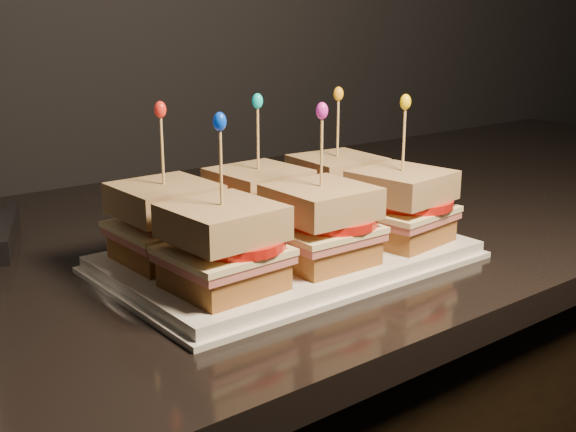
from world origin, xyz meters
TOP-DOWN VIEW (x-y plane):
  - granite_slab at (0.41, 1.65)m, footprint 2.17×0.73m
  - platter at (0.29, 1.50)m, footprint 0.37×0.23m
  - platter_rim at (0.29, 1.50)m, footprint 0.39×0.24m
  - sandwich_0_bread_bot at (0.17, 1.55)m, footprint 0.09×0.09m
  - sandwich_0_ham at (0.17, 1.55)m, footprint 0.10×0.10m
  - sandwich_0_cheese at (0.17, 1.55)m, footprint 0.10×0.10m
  - sandwich_0_tomato at (0.18, 1.54)m, footprint 0.09×0.09m
  - sandwich_0_bread_top at (0.17, 1.55)m, footprint 0.09×0.09m
  - sandwich_0_pick at (0.17, 1.55)m, footprint 0.00×0.00m
  - sandwich_0_frill at (0.17, 1.55)m, footprint 0.01×0.01m
  - sandwich_1_bread_bot at (0.29, 1.55)m, footprint 0.09×0.09m
  - sandwich_1_ham at (0.29, 1.55)m, footprint 0.10×0.10m
  - sandwich_1_cheese at (0.29, 1.55)m, footprint 0.10×0.10m
  - sandwich_1_tomato at (0.30, 1.54)m, footprint 0.09×0.09m
  - sandwich_1_bread_top at (0.29, 1.55)m, footprint 0.09×0.09m
  - sandwich_1_pick at (0.29, 1.55)m, footprint 0.00×0.00m
  - sandwich_1_frill at (0.29, 1.55)m, footprint 0.01×0.01m
  - sandwich_2_bread_bot at (0.40, 1.55)m, footprint 0.10×0.10m
  - sandwich_2_ham at (0.40, 1.55)m, footprint 0.11×0.10m
  - sandwich_2_cheese at (0.40, 1.55)m, footprint 0.11×0.11m
  - sandwich_2_tomato at (0.42, 1.54)m, footprint 0.09×0.09m
  - sandwich_2_bread_top at (0.40, 1.55)m, footprint 0.10×0.10m
  - sandwich_2_pick at (0.40, 1.55)m, footprint 0.00×0.00m
  - sandwich_2_frill at (0.40, 1.55)m, footprint 0.01×0.01m
  - sandwich_3_bread_bot at (0.17, 1.44)m, footprint 0.09×0.09m
  - sandwich_3_ham at (0.17, 1.44)m, footprint 0.10×0.10m
  - sandwich_3_cheese at (0.17, 1.44)m, footprint 0.11×0.10m
  - sandwich_3_tomato at (0.18, 1.44)m, footprint 0.09×0.09m
  - sandwich_3_bread_top at (0.17, 1.44)m, footprint 0.10×0.10m
  - sandwich_3_pick at (0.17, 1.44)m, footprint 0.00×0.00m
  - sandwich_3_frill at (0.17, 1.44)m, footprint 0.01×0.01m
  - sandwich_4_bread_bot at (0.29, 1.44)m, footprint 0.09×0.09m
  - sandwich_4_ham at (0.29, 1.44)m, footprint 0.10×0.10m
  - sandwich_4_cheese at (0.29, 1.44)m, footprint 0.10×0.10m
  - sandwich_4_tomato at (0.30, 1.44)m, footprint 0.09×0.09m
  - sandwich_4_bread_top at (0.29, 1.44)m, footprint 0.09×0.09m
  - sandwich_4_pick at (0.29, 1.44)m, footprint 0.00×0.00m
  - sandwich_4_frill at (0.29, 1.44)m, footprint 0.01×0.01m
  - sandwich_5_bread_bot at (0.40, 1.44)m, footprint 0.10×0.10m
  - sandwich_5_ham at (0.40, 1.44)m, footprint 0.11×0.11m
  - sandwich_5_cheese at (0.40, 1.44)m, footprint 0.11×0.11m
  - sandwich_5_tomato at (0.42, 1.44)m, footprint 0.09×0.09m
  - sandwich_5_bread_top at (0.40, 1.44)m, footprint 0.10×0.10m
  - sandwich_5_pick at (0.40, 1.44)m, footprint 0.00×0.00m
  - sandwich_5_frill at (0.40, 1.44)m, footprint 0.01×0.01m

SIDE VIEW (x-z plane):
  - granite_slab at x=0.41m, z-range 0.90..0.94m
  - platter_rim at x=0.29m, z-range 0.94..0.94m
  - platter at x=0.29m, z-range 0.94..0.96m
  - sandwich_0_bread_bot at x=0.17m, z-range 0.96..0.98m
  - sandwich_1_bread_bot at x=0.29m, z-range 0.96..0.98m
  - sandwich_2_bread_bot at x=0.40m, z-range 0.96..0.98m
  - sandwich_3_bread_bot at x=0.17m, z-range 0.96..0.98m
  - sandwich_4_bread_bot at x=0.29m, z-range 0.96..0.98m
  - sandwich_5_bread_bot at x=0.40m, z-range 0.96..0.98m
  - sandwich_0_ham at x=0.17m, z-range 0.98..0.99m
  - sandwich_1_ham at x=0.29m, z-range 0.98..0.99m
  - sandwich_2_ham at x=0.40m, z-range 0.98..0.99m
  - sandwich_3_ham at x=0.17m, z-range 0.98..0.99m
  - sandwich_4_ham at x=0.29m, z-range 0.98..0.99m
  - sandwich_5_ham at x=0.40m, z-range 0.98..0.99m
  - sandwich_0_cheese at x=0.17m, z-range 0.99..0.99m
  - sandwich_1_cheese at x=0.29m, z-range 0.99..0.99m
  - sandwich_2_cheese at x=0.40m, z-range 0.99..0.99m
  - sandwich_3_cheese at x=0.17m, z-range 0.99..0.99m
  - sandwich_4_cheese at x=0.29m, z-range 0.99..0.99m
  - sandwich_5_cheese at x=0.40m, z-range 0.99..0.99m
  - sandwich_0_tomato at x=0.18m, z-range 0.99..1.00m
  - sandwich_1_tomato at x=0.30m, z-range 0.99..1.00m
  - sandwich_2_tomato at x=0.42m, z-range 0.99..1.00m
  - sandwich_3_tomato at x=0.18m, z-range 0.99..1.00m
  - sandwich_4_tomato at x=0.30m, z-range 0.99..1.00m
  - sandwich_5_tomato at x=0.42m, z-range 0.99..1.00m
  - sandwich_0_bread_top at x=0.17m, z-range 1.00..1.03m
  - sandwich_1_bread_top at x=0.29m, z-range 1.00..1.03m
  - sandwich_2_bread_top at x=0.40m, z-range 1.00..1.03m
  - sandwich_3_bread_top at x=0.17m, z-range 1.00..1.03m
  - sandwich_4_bread_top at x=0.29m, z-range 1.00..1.03m
  - sandwich_5_bread_top at x=0.40m, z-range 1.00..1.03m
  - sandwich_0_pick at x=0.17m, z-range 1.02..1.11m
  - sandwich_1_pick at x=0.29m, z-range 1.02..1.11m
  - sandwich_2_pick at x=0.40m, z-range 1.02..1.11m
  - sandwich_3_pick at x=0.17m, z-range 1.02..1.11m
  - sandwich_4_pick at x=0.29m, z-range 1.02..1.11m
  - sandwich_5_pick at x=0.40m, z-range 1.02..1.11m
  - sandwich_0_frill at x=0.17m, z-range 1.10..1.12m
  - sandwich_1_frill at x=0.29m, z-range 1.10..1.12m
  - sandwich_2_frill at x=0.40m, z-range 1.10..1.12m
  - sandwich_3_frill at x=0.17m, z-range 1.10..1.12m
  - sandwich_4_frill at x=0.29m, z-range 1.10..1.12m
  - sandwich_5_frill at x=0.40m, z-range 1.10..1.12m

